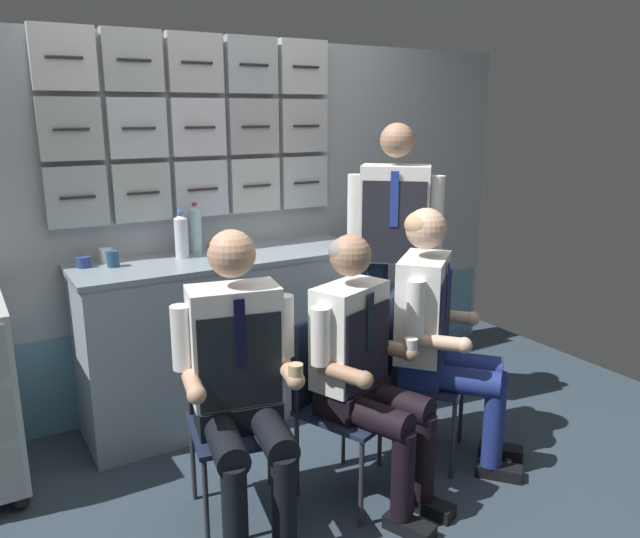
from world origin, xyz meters
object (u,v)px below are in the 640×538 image
at_px(folding_chair_left, 233,400).
at_px(crew_member_right, 438,325).
at_px(crew_member_center, 365,362).
at_px(crew_member_standing, 394,246).
at_px(water_bottle_blue_cap, 181,236).
at_px(crew_member_left, 240,371).
at_px(folding_chair_center, 335,387).
at_px(folding_chair_right, 405,360).
at_px(coffee_cup_spare, 227,248).

distance_m(folding_chair_left, crew_member_right, 1.07).
xyz_separation_m(crew_member_center, crew_member_standing, (0.63, 0.64, 0.33)).
height_order(crew_member_center, crew_member_right, crew_member_right).
distance_m(crew_member_center, water_bottle_blue_cap, 1.32).
height_order(crew_member_left, crew_member_center, crew_member_left).
xyz_separation_m(crew_member_right, crew_member_standing, (0.12, 0.53, 0.29)).
distance_m(folding_chair_center, crew_member_center, 0.23).
height_order(folding_chair_right, crew_member_standing, crew_member_standing).
relative_size(folding_chair_center, crew_member_standing, 0.49).
distance_m(folding_chair_center, folding_chair_right, 0.48).
bearing_deg(water_bottle_blue_cap, crew_member_right, -48.81).
bearing_deg(water_bottle_blue_cap, folding_chair_left, -96.37).
height_order(crew_member_right, water_bottle_blue_cap, crew_member_right).
height_order(folding_chair_left, folding_chair_right, same).
height_order(folding_chair_center, crew_member_right, crew_member_right).
bearing_deg(folding_chair_center, coffee_cup_spare, 95.83).
bearing_deg(folding_chair_right, folding_chair_center, -170.11).
distance_m(crew_member_left, folding_chair_center, 0.53).
distance_m(crew_member_center, coffee_cup_spare, 1.21).
distance_m(folding_chair_center, crew_member_right, 0.61).
bearing_deg(folding_chair_right, crew_member_center, -150.78).
distance_m(folding_chair_left, folding_chair_center, 0.47).
relative_size(crew_member_right, crew_member_standing, 0.77).
relative_size(crew_member_center, crew_member_standing, 0.73).
height_order(crew_member_standing, water_bottle_blue_cap, crew_member_standing).
bearing_deg(crew_member_center, crew_member_left, 168.59).
distance_m(crew_member_center, folding_chair_right, 0.51).
bearing_deg(crew_member_left, folding_chair_left, 79.02).
bearing_deg(crew_member_standing, folding_chair_right, -118.17).
bearing_deg(water_bottle_blue_cap, coffee_cup_spare, -4.51).
bearing_deg(folding_chair_right, folding_chair_left, 178.05).
relative_size(folding_chair_center, crew_member_center, 0.67).
bearing_deg(crew_member_standing, folding_chair_center, -144.71).
xyz_separation_m(crew_member_left, folding_chair_right, (0.96, 0.12, -0.20)).
bearing_deg(water_bottle_blue_cap, crew_member_standing, -27.28).
distance_m(folding_chair_right, crew_member_right, 0.26).
height_order(crew_member_left, coffee_cup_spare, crew_member_left).
relative_size(folding_chair_left, crew_member_left, 0.65).
bearing_deg(crew_member_standing, crew_member_right, -102.48).
distance_m(folding_chair_left, water_bottle_blue_cap, 1.09).
height_order(crew_member_right, crew_member_standing, crew_member_standing).
bearing_deg(folding_chair_right, crew_member_left, -172.76).
bearing_deg(water_bottle_blue_cap, crew_member_left, -97.04).
bearing_deg(crew_member_standing, crew_member_center, -134.74).
bearing_deg(folding_chair_right, water_bottle_blue_cap, 131.23).
relative_size(folding_chair_right, crew_member_right, 0.64).
bearing_deg(folding_chair_right, coffee_cup_spare, 121.88).
height_order(crew_member_left, crew_member_right, crew_member_right).
relative_size(crew_member_standing, coffee_cup_spare, 22.61).
bearing_deg(crew_member_right, coffee_cup_spare, 123.00).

